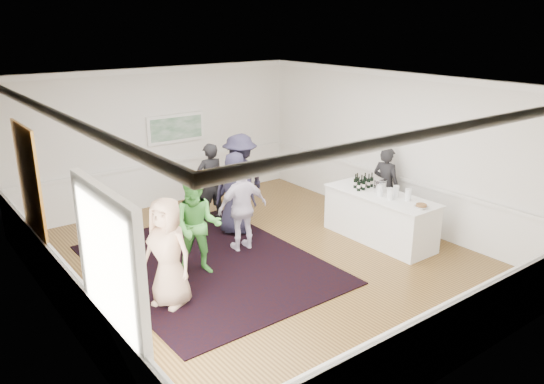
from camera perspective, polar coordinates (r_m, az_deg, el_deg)
floor at (r=9.74m, az=-1.01°, el=-7.45°), size 8.00×8.00×0.00m
ceiling at (r=8.84m, az=-1.13°, el=11.61°), size 7.00×8.00×0.02m
wall_left at (r=7.75m, az=-22.51°, el=-2.95°), size 0.02×8.00×3.20m
wall_right at (r=11.50m, az=13.21°, el=4.57°), size 0.02×8.00×3.20m
wall_back at (r=12.52m, az=-11.97°, el=5.74°), size 7.00×0.02×3.20m
wall_front at (r=6.56m, az=20.12°, el=-6.42°), size 7.00×0.02×3.20m
wainscoting at (r=9.53m, az=-1.03°, el=-4.74°), size 7.00×8.00×1.00m
mirror at (r=8.91m, az=-24.60°, el=0.79°), size 0.05×1.25×1.85m
doorway at (r=6.15m, az=-16.99°, el=-9.68°), size 0.10×1.78×2.56m
landscape_painting at (r=12.61m, az=-10.27°, el=6.76°), size 1.44×0.06×0.66m
area_rug at (r=9.68m, az=-6.87°, el=-7.68°), size 3.50×4.57×0.02m
serving_table at (r=10.68m, az=11.49°, el=-2.66°), size 0.89×2.35×0.95m
bartender at (r=11.45m, az=12.12°, el=0.65°), size 0.49×0.67×1.68m
guest_tan at (r=8.15m, az=-11.17°, el=-6.42°), size 0.86×1.00×1.73m
guest_green at (r=9.06m, az=-8.04°, el=-3.69°), size 1.06×1.02×1.73m
guest_lilac at (r=9.93m, az=-3.19°, el=-1.69°), size 1.03×0.53×1.68m
guest_dark_a at (r=11.26m, az=-3.44°, el=1.41°), size 1.36×0.94×1.94m
guest_dark_b at (r=11.50m, az=-6.66°, el=1.08°), size 0.66×0.47×1.71m
guest_navy at (r=10.72m, az=-3.98°, el=-0.15°), size 0.98×0.96×1.70m
wine_bottles at (r=10.79m, az=9.74°, el=1.19°), size 0.49×0.30×0.31m
juice_pitchers at (r=10.31m, az=12.94°, el=-0.03°), size 0.34×0.62×0.24m
ice_bucket at (r=10.66m, az=11.54°, el=0.63°), size 0.26×0.26×0.25m
nut_bowl at (r=9.92m, az=15.76°, el=-1.49°), size 0.24×0.24×0.08m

